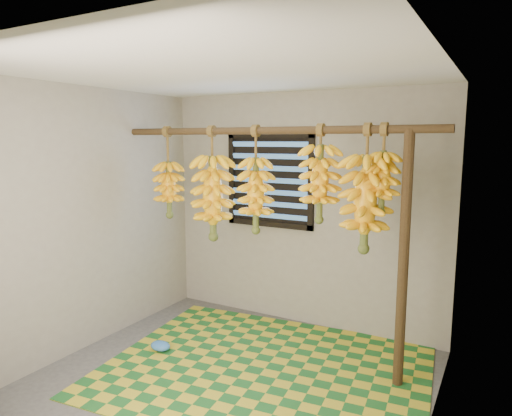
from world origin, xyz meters
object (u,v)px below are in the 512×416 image
Objects in this scene: banana_bunch_a at (169,189)px; banana_bunch_d at (320,184)px; banana_bunch_b at (213,198)px; banana_bunch_f at (382,183)px; support_post at (403,262)px; plastic_bag at (160,346)px; woven_mat at (265,369)px; banana_bunch_e at (365,204)px; banana_bunch_c at (256,195)px.

banana_bunch_a is 1.58m from banana_bunch_d.
banana_bunch_f is at bearing -0.00° from banana_bunch_b.
support_post is 9.96× the size of plastic_bag.
banana_bunch_d is at bearing 19.13° from plastic_bag.
woven_mat is 1.83m from banana_bunch_f.
banana_bunch_d is 0.50m from banana_bunch_f.
banana_bunch_f is (-0.18, 0.00, 0.60)m from support_post.
banana_bunch_a is at bearing -180.00° from banana_bunch_e.
support_post is at bearing 0.00° from banana_bunch_d.
banana_bunch_d is (1.58, 0.00, 0.13)m from banana_bunch_a.
plastic_bag is 1.48m from banana_bunch_a.
support_post is 2.11× the size of banana_bunch_c.
support_post is 2.31m from banana_bunch_a.
banana_bunch_b is at bearing 58.49° from plastic_bag.
banana_bunch_a reaches higher than woven_mat.
banana_bunch_f is at bearing 0.00° from banana_bunch_c.
banana_bunch_a is at bearing -180.00° from banana_bunch_f.
banana_bunch_c reaches higher than support_post.
support_post is 0.53m from banana_bunch_e.
banana_bunch_e and banana_bunch_f have the same top height.
banana_bunch_a is 0.52m from banana_bunch_b.
support_post is at bearing 0.00° from banana_bunch_e.
woven_mat is 3.75× the size of banana_bunch_f.
woven_mat is 13.06× the size of plastic_bag.
banana_bunch_f is (1.85, 0.47, 1.55)m from plastic_bag.
plastic_bag is at bearing -121.51° from banana_bunch_b.
woven_mat is at bearing -49.85° from banana_bunch_c.
banana_bunch_b reaches higher than plastic_bag.
banana_bunch_c is (-1.29, 0.00, 0.44)m from support_post.
support_post is 1.46m from woven_mat.
plastic_bag is at bearing -170.63° from woven_mat.
support_post is 0.76× the size of woven_mat.
banana_bunch_a is (-0.24, 0.47, 1.39)m from plastic_bag.
banana_bunch_e is at bearing 0.00° from banana_bunch_d.
banana_bunch_e is (1.96, 0.00, -0.01)m from banana_bunch_a.
woven_mat is at bearing -160.48° from banana_bunch_f.
plastic_bag is (-2.03, -0.47, -0.95)m from support_post.
banana_bunch_b reaches higher than support_post.
banana_bunch_d is at bearing -180.00° from banana_bunch_e.
banana_bunch_a and banana_bunch_f have the same top height.
banana_bunch_c is (0.98, 0.00, -0.00)m from banana_bunch_a.
banana_bunch_a and banana_bunch_c have the same top height.
banana_bunch_c is (0.74, 0.47, 1.39)m from plastic_bag.
banana_bunch_d is at bearing 41.17° from woven_mat.
banana_bunch_d is at bearing -0.00° from banana_bunch_b.
banana_bunch_a is 0.84× the size of banana_bunch_b.
woven_mat is 3.28× the size of banana_bunch_d.
banana_bunch_a is at bearing -180.00° from banana_bunch_b.
woven_mat is 1.92m from banana_bunch_a.
plastic_bag is 0.19× the size of banana_bunch_b.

